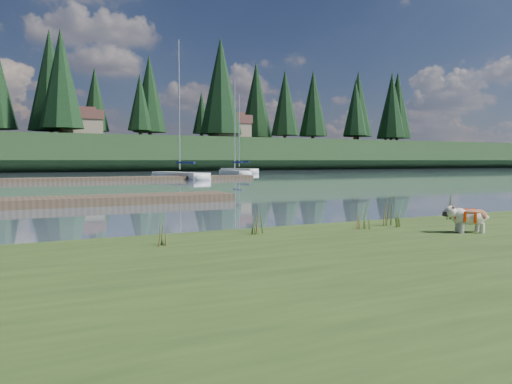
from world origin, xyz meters
TOP-DOWN VIEW (x-y plane):
  - ground at (0.00, 30.00)m, footprint 200.00×200.00m
  - bank at (0.00, -6.00)m, footprint 60.00×9.00m
  - ridge at (0.00, 73.00)m, footprint 200.00×20.00m
  - bulldog at (3.24, -3.69)m, footprint 0.78×0.54m
  - dock_near at (-4.00, 9.00)m, footprint 16.00×2.00m
  - dock_far at (2.00, 30.00)m, footprint 26.00×2.20m
  - sailboat_bg_3 at (9.16, 32.48)m, footprint 3.32×8.31m
  - sailboat_bg_4 at (17.01, 37.96)m, footprint 1.61×6.79m
  - sailboat_bg_5 at (22.03, 48.28)m, footprint 2.86×7.08m
  - weed_0 at (-0.12, -2.18)m, footprint 0.17×0.14m
  - weed_1 at (1.87, -2.54)m, footprint 0.17×0.14m
  - weed_2 at (2.60, -2.31)m, footprint 0.17×0.14m
  - weed_3 at (-1.87, -2.65)m, footprint 0.17×0.14m
  - weed_4 at (2.60, -2.60)m, footprint 0.17×0.14m
  - weed_5 at (4.44, -2.19)m, footprint 0.17×0.14m
  - mud_lip at (0.00, -1.60)m, footprint 60.00×0.50m
  - conifer_4 at (3.00, 66.00)m, footprint 6.16×6.16m
  - conifer_5 at (15.00, 70.00)m, footprint 3.96×3.96m
  - conifer_6 at (28.00, 68.00)m, footprint 7.04×7.04m
  - conifer_7 at (42.00, 71.00)m, footprint 5.28×5.28m
  - conifer_8 at (55.00, 67.00)m, footprint 4.62×4.62m
  - conifer_9 at (68.00, 70.00)m, footprint 5.94×5.94m
  - house_1 at (6.00, 71.00)m, footprint 6.30×5.30m
  - house_2 at (30.00, 69.00)m, footprint 6.30×5.30m

SIDE VIEW (x-z plane):
  - ground at x=0.00m, z-range 0.00..0.00m
  - mud_lip at x=0.00m, z-range 0.00..0.14m
  - dock_near at x=-4.00m, z-range 0.00..0.30m
  - dock_far at x=2.00m, z-range 0.00..0.30m
  - bank at x=0.00m, z-range 0.00..0.35m
  - sailboat_bg_5 at x=22.03m, z-range -4.71..5.35m
  - sailboat_bg_3 at x=9.16m, z-range -5.66..6.31m
  - sailboat_bg_4 at x=17.01m, z-range -4.71..5.37m
  - weed_4 at x=2.60m, z-range 0.32..0.69m
  - weed_1 at x=1.87m, z-range 0.31..0.75m
  - weed_3 at x=-1.87m, z-range 0.31..0.79m
  - weed_0 at x=-0.12m, z-range 0.31..0.83m
  - weed_2 at x=2.60m, z-range 0.30..0.96m
  - weed_5 at x=4.44m, z-range 0.30..0.97m
  - bulldog at x=3.24m, z-range 0.41..0.87m
  - ridge at x=0.00m, z-range 0.00..5.00m
  - house_1 at x=6.00m, z-range 4.99..9.64m
  - house_2 at x=30.00m, z-range 4.99..9.64m
  - conifer_5 at x=15.00m, z-range 5.65..16.00m
  - conifer_8 at x=55.00m, z-range 5.62..17.40m
  - conifer_7 at x=42.00m, z-range 5.59..18.79m
  - conifer_9 at x=68.00m, z-range 5.55..20.18m
  - conifer_4 at x=3.00m, z-range 5.54..20.64m
  - conifer_6 at x=28.00m, z-range 5.49..22.49m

